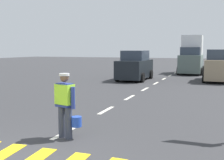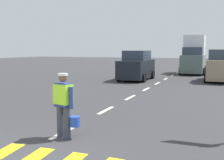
{
  "view_description": "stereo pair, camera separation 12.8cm",
  "coord_description": "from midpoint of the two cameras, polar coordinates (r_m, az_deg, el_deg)",
  "views": [
    {
      "loc": [
        3.86,
        -3.97,
        2.28
      ],
      "look_at": [
        0.07,
        6.15,
        1.1
      ],
      "focal_mm": 45.6,
      "sensor_mm": 36.0,
      "label": 1
    },
    {
      "loc": [
        3.98,
        -3.93,
        2.28
      ],
      "look_at": [
        0.07,
        6.15,
        1.1
      ],
      "focal_mm": 45.6,
      "sensor_mm": 36.0,
      "label": 2
    }
  ],
  "objects": [
    {
      "name": "ground_plane",
      "position": [
        25.36,
        11.55,
        0.95
      ],
      "size": [
        96.0,
        96.0,
        0.0
      ],
      "primitive_type": "plane",
      "color": "#333335"
    },
    {
      "name": "lane_center_line",
      "position": [
        29.5,
        12.83,
        1.65
      ],
      "size": [
        0.14,
        46.4,
        0.01
      ],
      "color": "silver",
      "rests_on": "ground"
    },
    {
      "name": "delivery_truck",
      "position": [
        27.43,
        15.53,
        4.6
      ],
      "size": [
        2.16,
        4.6,
        3.54
      ],
      "color": "slate",
      "rests_on": "ground"
    },
    {
      "name": "road_worker",
      "position": [
        7.36,
        -9.75,
        -4.44
      ],
      "size": [
        0.77,
        0.39,
        1.67
      ],
      "color": "#383D4C",
      "rests_on": "ground"
    },
    {
      "name": "car_oncoming_second",
      "position": [
        21.07,
        4.45,
        2.75
      ],
      "size": [
        2.05,
        4.22,
        2.17
      ],
      "color": "black",
      "rests_on": "ground"
    },
    {
      "name": "car_parked_far",
      "position": [
        21.53,
        20.34,
        2.56
      ],
      "size": [
        1.97,
        4.21,
        2.25
      ],
      "color": "gray",
      "rests_on": "ground"
    }
  ]
}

